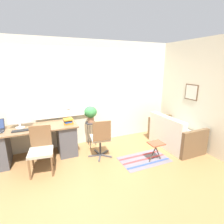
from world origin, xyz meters
TOP-DOWN VIEW (x-y plane):
  - ground_plane at (0.00, 0.00)m, footprint 14.00×14.00m
  - wall_back_with_window at (-0.00, 0.78)m, footprint 9.00×0.12m
  - wall_right_with_picture at (2.96, -0.00)m, footprint 0.08×9.00m
  - desk at (-0.88, 0.35)m, footprint 1.89×0.70m
  - monitor at (-1.13, 0.43)m, footprint 0.44×0.19m
  - keyboard at (-1.10, 0.21)m, footprint 0.36×0.13m
  - mouse at (-0.84, 0.19)m, footprint 0.03×0.06m
  - desk_lamp at (-0.06, 0.46)m, footprint 0.12×0.12m
  - book_stack at (-0.13, 0.25)m, footprint 0.21×0.18m
  - desk_chair_wooden at (-0.76, -0.21)m, footprint 0.51×0.51m
  - office_chair_swivel at (0.51, -0.19)m, footprint 0.56×0.56m
  - couch_loveseat at (2.45, -0.41)m, footprint 0.76×1.36m
  - plant_stand at (0.47, 0.46)m, footprint 0.28×0.28m
  - potted_plant at (0.47, 0.46)m, footprint 0.32×0.32m
  - floor_rug_striped at (1.37, -0.69)m, footprint 1.11×0.66m
  - folding_stool at (1.57, -0.81)m, footprint 0.33×0.28m

SIDE VIEW (x-z plane):
  - ground_plane at x=0.00m, z-range 0.00..0.00m
  - floor_rug_striped at x=1.37m, z-range 0.00..0.01m
  - couch_loveseat at x=2.45m, z-range -0.13..0.71m
  - folding_stool at x=1.57m, z-range 0.16..0.59m
  - desk at x=-0.88m, z-range 0.02..0.78m
  - desk_chair_wooden at x=-0.76m, z-range 0.03..0.95m
  - office_chair_swivel at x=0.51m, z-range 0.03..0.95m
  - plant_stand at x=0.47m, z-range 0.25..0.91m
  - keyboard at x=-1.10m, z-range 0.76..0.78m
  - mouse at x=-0.84m, z-range 0.76..0.79m
  - book_stack at x=-0.13m, z-range 0.76..0.90m
  - potted_plant at x=0.47m, z-range 0.70..1.12m
  - monitor at x=-1.13m, z-range 0.77..1.25m
  - desk_lamp at x=-0.06m, z-range 0.85..1.22m
  - wall_right_with_picture at x=2.96m, z-range 0.00..2.70m
  - wall_back_with_window at x=0.00m, z-range 0.00..2.70m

